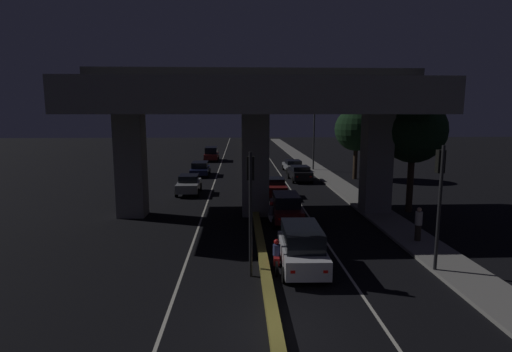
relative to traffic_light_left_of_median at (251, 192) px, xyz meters
The scene contains 22 objects.
ground_plane 5.71m from the traffic_light_left_of_median, 82.34° to the right, with size 200.00×200.00×0.00m, color black.
lane_line_left_inner 30.88m from the traffic_light_left_of_median, 95.40° to the left, with size 0.12×126.00×0.00m, color beige.
lane_line_right_inner 31.02m from the traffic_light_left_of_median, 82.38° to the left, with size 0.12×126.00×0.00m, color beige.
median_divider 30.73m from the traffic_light_left_of_median, 88.88° to the left, with size 0.40×126.00×0.37m, color olive.
sidewalk_right 25.37m from the traffic_light_left_of_median, 69.51° to the left, with size 2.26×126.00×0.16m, color gray.
elevated_overpass 10.78m from the traffic_light_left_of_median, 86.61° to the left, with size 21.63×10.08×9.51m.
traffic_light_left_of_median is the anchor object (origin of this frame).
traffic_light_right_of_median 7.77m from the traffic_light_left_of_median, ahead, with size 0.30×0.49×5.40m.
street_lamp 31.32m from the traffic_light_left_of_median, 75.24° to the left, with size 1.90×0.32×7.44m.
car_white_lead 3.42m from the traffic_light_left_of_median, 14.83° to the left, with size 2.01×4.24×1.88m.
car_dark_red_second 8.98m from the traffic_light_left_of_median, 73.50° to the left, with size 1.88×4.20×1.75m.
car_dark_red_third 16.41m from the traffic_light_left_of_median, 81.39° to the left, with size 1.90×4.27×1.50m.
car_black_fourth 24.03m from the traffic_light_left_of_median, 76.49° to the left, with size 2.13×4.30×1.53m.
car_silver_fifth 30.26m from the traffic_light_left_of_median, 79.00° to the left, with size 2.17×4.40×1.36m.
car_silver_lead_oncoming 18.09m from the traffic_light_left_of_median, 105.11° to the left, with size 1.96×4.04×1.56m.
car_dark_blue_second_oncoming 27.64m from the traffic_light_left_of_median, 99.76° to the left, with size 2.05×4.35×1.49m.
car_dark_red_third_oncoming 40.90m from the traffic_light_left_of_median, 96.12° to the left, with size 2.04×4.56×1.98m.
motorcycle_red_filtering_near 3.16m from the traffic_light_left_of_median, 21.16° to the left, with size 0.34×1.81×1.40m.
motorcycle_white_filtering_mid 7.98m from the traffic_light_left_of_median, 78.68° to the left, with size 0.34×1.84×1.49m.
pedestrian_on_sidewalk 9.83m from the traffic_light_left_of_median, 23.14° to the left, with size 0.36×0.36×1.76m.
roadside_tree_kerbside_near 15.38m from the traffic_light_left_of_median, 43.07° to the left, with size 4.33×4.33×7.71m.
roadside_tree_kerbside_mid 26.84m from the traffic_light_left_of_median, 64.79° to the left, with size 4.37×4.37×7.26m.
Camera 1 is at (-1.05, -11.30, 6.67)m, focal length 28.00 mm.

